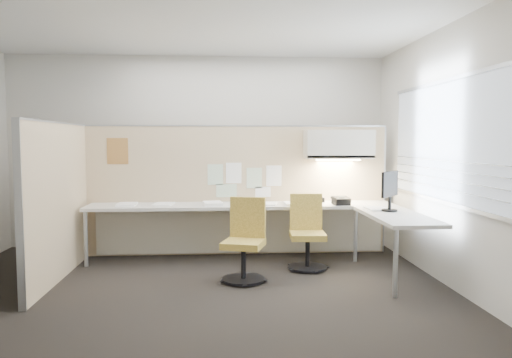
{
  "coord_description": "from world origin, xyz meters",
  "views": [
    {
      "loc": [
        0.32,
        -5.21,
        1.57
      ],
      "look_at": [
        0.75,
        0.8,
        1.1
      ],
      "focal_mm": 35.0,
      "sensor_mm": 36.0,
      "label": 1
    }
  ],
  "objects": [
    {
      "name": "wall_right",
      "position": [
        2.75,
        0.0,
        1.4
      ],
      "size": [
        0.02,
        4.5,
        2.8
      ],
      "primitive_type": "cube",
      "color": "beige",
      "rests_on": "ground"
    },
    {
      "name": "floor",
      "position": [
        0.0,
        0.0,
        -0.01
      ],
      "size": [
        5.5,
        4.5,
        0.01
      ],
      "primitive_type": "cube",
      "color": "black",
      "rests_on": "ground"
    },
    {
      "name": "wall_front",
      "position": [
        0.0,
        -2.25,
        1.4
      ],
      "size": [
        5.5,
        0.02,
        2.8
      ],
      "primitive_type": "cube",
      "color": "beige",
      "rests_on": "ground"
    },
    {
      "name": "coat_hook",
      "position": [
        -1.58,
        -0.16,
        1.41
      ],
      "size": [
        0.18,
        0.48,
        1.43
      ],
      "color": "silver",
      "rests_on": "partition_left"
    },
    {
      "name": "task_light_strip",
      "position": [
        1.9,
        1.39,
        1.3
      ],
      "size": [
        0.6,
        0.06,
        0.02
      ],
      "primitive_type": "cube",
      "color": "#FFEABF",
      "rests_on": "overhead_bin"
    },
    {
      "name": "paper_stack_4",
      "position": [
        1.27,
        1.17,
        0.74
      ],
      "size": [
        0.23,
        0.3,
        0.03
      ],
      "primitive_type": "cube",
      "rotation": [
        0.0,
        0.0,
        0.0
      ],
      "color": "white",
      "rests_on": "desk"
    },
    {
      "name": "chair_right",
      "position": [
        1.37,
        0.74,
        0.42
      ],
      "size": [
        0.47,
        0.47,
        0.89
      ],
      "rotation": [
        0.0,
        0.0,
        -0.06
      ],
      "color": "black",
      "rests_on": "floor"
    },
    {
      "name": "phone",
      "position": [
        1.87,
        1.1,
        0.78
      ],
      "size": [
        0.23,
        0.22,
        0.12
      ],
      "rotation": [
        0.0,
        0.0,
        0.14
      ],
      "color": "black",
      "rests_on": "desk"
    },
    {
      "name": "tape_dispenser",
      "position": [
        1.66,
        1.4,
        0.76
      ],
      "size": [
        0.11,
        0.08,
        0.06
      ],
      "primitive_type": "cube",
      "rotation": [
        0.0,
        0.0,
        0.18
      ],
      "color": "black",
      "rests_on": "desk"
    },
    {
      "name": "pinned_papers",
      "position": [
        0.63,
        1.57,
        1.03
      ],
      "size": [
        1.01,
        0.0,
        0.47
      ],
      "color": "#8CBF8C",
      "rests_on": "partition_back"
    },
    {
      "name": "partition_back",
      "position": [
        0.55,
        1.6,
        0.88
      ],
      "size": [
        4.1,
        0.06,
        1.75
      ],
      "primitive_type": "cube",
      "color": "#CAB48C",
      "rests_on": "floor"
    },
    {
      "name": "paper_stack_0",
      "position": [
        -0.88,
        1.26,
        0.74
      ],
      "size": [
        0.23,
        0.3,
        0.03
      ],
      "primitive_type": "cube",
      "rotation": [
        0.0,
        0.0,
        0.01
      ],
      "color": "white",
      "rests_on": "desk"
    },
    {
      "name": "paper_stack_1",
      "position": [
        -0.42,
        1.3,
        0.74
      ],
      "size": [
        0.27,
        0.33,
        0.02
      ],
      "primitive_type": "cube",
      "rotation": [
        0.0,
        0.0,
        -0.14
      ],
      "color": "white",
      "rests_on": "desk"
    },
    {
      "name": "ceiling",
      "position": [
        0.0,
        0.0,
        2.8
      ],
      "size": [
        5.5,
        4.5,
        0.01
      ],
      "primitive_type": "cube",
      "color": "white",
      "rests_on": "wall_back"
    },
    {
      "name": "wall_back",
      "position": [
        0.0,
        2.25,
        1.4
      ],
      "size": [
        5.5,
        0.02,
        2.8
      ],
      "primitive_type": "cube",
      "color": "beige",
      "rests_on": "ground"
    },
    {
      "name": "poster",
      "position": [
        -1.05,
        1.57,
        1.42
      ],
      "size": [
        0.28,
        0.0,
        0.35
      ],
      "primitive_type": "cube",
      "color": "orange",
      "rests_on": "partition_back"
    },
    {
      "name": "partition_left",
      "position": [
        -1.5,
        0.5,
        0.88
      ],
      "size": [
        0.06,
        2.2,
        1.75
      ],
      "primitive_type": "cube",
      "color": "#CAB48C",
      "rests_on": "floor"
    },
    {
      "name": "chair_left",
      "position": [
        0.59,
        0.27,
        0.42
      ],
      "size": [
        0.53,
        0.55,
        0.91
      ],
      "rotation": [
        0.0,
        0.0,
        -0.3
      ],
      "color": "black",
      "rests_on": "floor"
    },
    {
      "name": "paper_stack_3",
      "position": [
        0.94,
        1.25,
        0.74
      ],
      "size": [
        0.28,
        0.34,
        0.01
      ],
      "primitive_type": "cube",
      "rotation": [
        0.0,
        0.0,
        -0.2
      ],
      "color": "white",
      "rests_on": "desk"
    },
    {
      "name": "stapler",
      "position": [
        1.57,
        1.38,
        0.76
      ],
      "size": [
        0.15,
        0.09,
        0.05
      ],
      "primitive_type": "cube",
      "rotation": [
        0.0,
        0.0,
        0.36
      ],
      "color": "black",
      "rests_on": "desk"
    },
    {
      "name": "desk",
      "position": [
        0.93,
        1.13,
        0.6
      ],
      "size": [
        4.0,
        2.07,
        0.73
      ],
      "color": "beige",
      "rests_on": "floor"
    },
    {
      "name": "monitor",
      "position": [
        2.3,
        0.48,
        1.0
      ],
      "size": [
        0.31,
        0.36,
        0.47
      ],
      "rotation": [
        0.0,
        0.0,
        0.87
      ],
      "color": "black",
      "rests_on": "desk"
    },
    {
      "name": "paper_stack_5",
      "position": [
        2.2,
        0.64,
        0.74
      ],
      "size": [
        0.24,
        0.31,
        0.02
      ],
      "primitive_type": "cube",
      "rotation": [
        0.0,
        0.0,
        0.05
      ],
      "color": "white",
      "rests_on": "desk"
    },
    {
      "name": "paper_stack_2",
      "position": [
        0.22,
        1.17,
        0.75
      ],
      "size": [
        0.27,
        0.33,
        0.04
      ],
      "primitive_type": "cube",
      "rotation": [
        0.0,
        0.0,
        0.14
      ],
      "color": "white",
      "rests_on": "desk"
    },
    {
      "name": "overhead_bin",
      "position": [
        1.9,
        1.39,
        1.51
      ],
      "size": [
        0.9,
        0.36,
        0.38
      ],
      "primitive_type": "cube",
      "color": "beige",
      "rests_on": "partition_back"
    },
    {
      "name": "window_pane",
      "position": [
        2.73,
        0.0,
        1.55
      ],
      "size": [
        0.01,
        2.8,
        1.3
      ],
      "primitive_type": "cube",
      "color": "#959FAE",
      "rests_on": "wall_right"
    }
  ]
}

